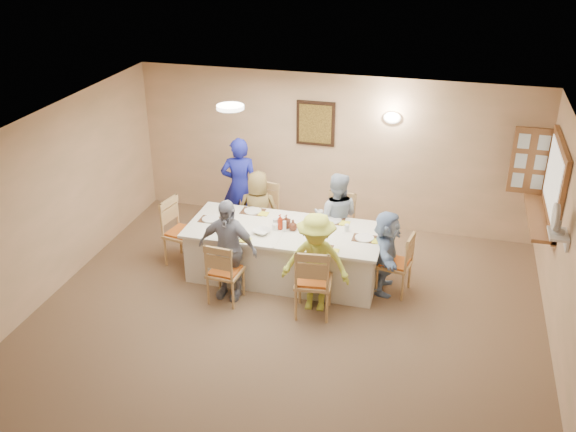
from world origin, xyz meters
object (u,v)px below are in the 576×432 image
(diner_right_end, at_px, (386,252))
(chair_front_left, at_px, (225,271))
(chair_back_left, at_px, (261,216))
(chair_back_right, at_px, (337,226))
(chair_front_right, at_px, (313,280))
(chair_right_end, at_px, (395,263))
(dining_table, at_px, (285,253))
(diner_front_left, at_px, (228,249))
(diner_back_left, at_px, (258,211))
(diner_front_right, at_px, (316,263))
(diner_back_right, at_px, (336,217))
(caregiver, at_px, (240,186))
(chair_left_end, at_px, (183,232))
(desk_fan, at_px, (558,222))
(serving_hatch, at_px, (555,183))
(condiment_ketchup, at_px, (280,222))

(diner_right_end, bearing_deg, chair_front_left, 108.06)
(chair_back_left, bearing_deg, chair_back_right, 7.45)
(chair_front_right, distance_m, chair_right_end, 1.24)
(chair_back_left, bearing_deg, dining_table, -45.68)
(diner_front_left, bearing_deg, diner_back_left, 95.25)
(chair_back_right, height_order, chair_front_right, chair_front_right)
(dining_table, bearing_deg, chair_right_end, 0.00)
(diner_front_right, height_order, diner_right_end, diner_front_right)
(diner_back_right, xyz_separation_m, caregiver, (-1.65, 0.47, 0.12))
(diner_back_left, bearing_deg, chair_left_end, 24.75)
(desk_fan, relative_size, dining_table, 0.11)
(desk_fan, xyz_separation_m, diner_front_right, (-2.79, -0.16, -0.86))
(serving_hatch, height_order, condiment_ketchup, serving_hatch)
(diner_front_right, xyz_separation_m, diner_right_end, (0.82, 0.68, -0.09))
(dining_table, height_order, chair_back_left, chair_back_left)
(chair_back_left, relative_size, chair_back_right, 1.03)
(dining_table, xyz_separation_m, diner_back_left, (-0.60, 0.68, 0.26))
(diner_back_left, relative_size, condiment_ketchup, 5.78)
(chair_front_right, relative_size, diner_front_right, 0.73)
(chair_front_right, distance_m, condiment_ketchup, 1.09)
(serving_hatch, relative_size, chair_front_right, 1.49)
(desk_fan, distance_m, chair_front_left, 4.15)
(diner_front_left, bearing_deg, chair_left_end, 149.66)
(chair_back_right, relative_size, caregiver, 0.60)
(desk_fan, height_order, diner_back_left, desk_fan)
(chair_left_end, height_order, caregiver, caregiver)
(diner_back_right, height_order, diner_front_right, diner_back_right)
(diner_front_right, bearing_deg, diner_back_left, 128.83)
(diner_back_right, bearing_deg, chair_back_left, -8.71)
(chair_front_right, bearing_deg, diner_back_left, -57.62)
(caregiver, bearing_deg, chair_front_left, 88.74)
(desk_fan, distance_m, diner_back_left, 4.27)
(chair_back_right, bearing_deg, desk_fan, -18.34)
(desk_fan, relative_size, chair_left_end, 0.30)
(dining_table, relative_size, chair_back_right, 2.81)
(diner_back_left, xyz_separation_m, diner_back_right, (1.20, 0.00, 0.05))
(diner_front_left, bearing_deg, dining_table, 53.83)
(chair_right_end, relative_size, diner_back_right, 0.65)
(chair_front_left, height_order, condiment_ketchup, condiment_ketchup)
(chair_back_left, xyz_separation_m, diner_front_left, (0.00, -1.48, 0.21))
(diner_right_end, bearing_deg, chair_left_end, 86.45)
(chair_back_left, bearing_deg, condiment_ketchup, -49.09)
(chair_left_end, relative_size, condiment_ketchup, 4.50)
(dining_table, bearing_deg, diner_back_right, 48.58)
(chair_left_end, xyz_separation_m, diner_right_end, (2.97, 0.00, 0.10))
(chair_right_end, bearing_deg, chair_front_right, -39.98)
(chair_back_left, xyz_separation_m, chair_left_end, (-0.95, -0.80, -0.00))
(chair_back_left, height_order, diner_right_end, diner_right_end)
(desk_fan, relative_size, condiment_ketchup, 1.35)
(chair_back_right, distance_m, chair_front_left, 2.00)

